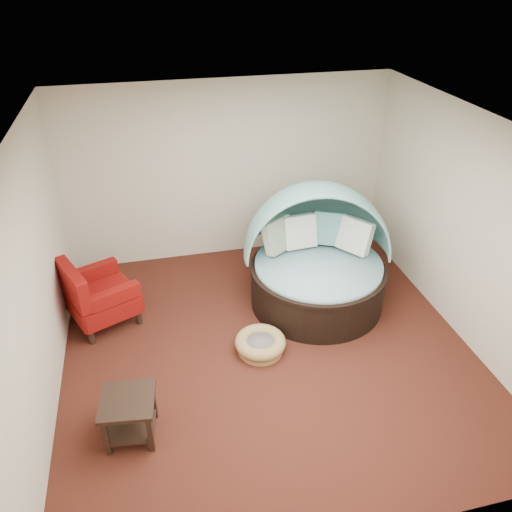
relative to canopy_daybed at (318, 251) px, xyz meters
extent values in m
plane|color=#471D14|center=(-0.93, -0.89, -0.79)|extent=(5.00, 5.00, 0.00)
plane|color=beige|center=(-0.93, 1.61, 0.61)|extent=(5.00, 0.00, 5.00)
plane|color=beige|center=(-0.93, -3.39, 0.61)|extent=(5.00, 0.00, 5.00)
plane|color=beige|center=(-3.43, -0.89, 0.61)|extent=(0.00, 5.00, 5.00)
plane|color=beige|center=(1.57, -0.89, 0.61)|extent=(0.00, 5.00, 5.00)
plane|color=white|center=(-0.93, -0.89, 2.01)|extent=(5.00, 5.00, 0.00)
cylinder|color=black|center=(-0.02, -0.11, -0.51)|extent=(2.14, 2.14, 0.56)
cylinder|color=black|center=(-0.02, -0.11, -0.21)|extent=(2.16, 2.16, 0.05)
cylinder|color=#8FC6CF|center=(-0.02, -0.11, -0.17)|extent=(2.02, 2.02, 0.12)
cube|color=#38654C|center=(-0.49, 0.31, 0.14)|extent=(0.54, 0.49, 0.49)
cube|color=white|center=(-0.16, 0.34, 0.14)|extent=(0.49, 0.30, 0.49)
cube|color=#5DA0A2|center=(0.28, 0.33, 0.14)|extent=(0.54, 0.44, 0.49)
cube|color=white|center=(0.55, 0.05, 0.14)|extent=(0.49, 0.54, 0.49)
cylinder|color=olive|center=(-1.03, -0.92, -0.76)|extent=(0.69, 0.69, 0.07)
torus|color=olive|center=(-1.03, -0.92, -0.65)|extent=(0.78, 0.78, 0.16)
cylinder|color=slate|center=(-1.03, -0.92, -0.67)|extent=(0.47, 0.47, 0.10)
cylinder|color=black|center=(-3.09, -0.28, -0.69)|extent=(0.10, 0.10, 0.20)
cylinder|color=black|center=(-3.36, 0.32, -0.69)|extent=(0.10, 0.10, 0.20)
cylinder|color=black|center=(-2.49, -0.01, -0.69)|extent=(0.10, 0.10, 0.20)
cylinder|color=black|center=(-2.76, 0.59, -0.69)|extent=(0.10, 0.10, 0.20)
cube|color=maroon|center=(-2.93, 0.16, -0.45)|extent=(1.09, 1.09, 0.29)
cube|color=maroon|center=(-3.23, 0.02, -0.07)|extent=(0.48, 0.82, 0.48)
cube|color=maroon|center=(-2.73, -0.14, -0.21)|extent=(0.66, 0.39, 0.20)
cube|color=maroon|center=(-3.02, 0.50, -0.21)|extent=(0.66, 0.39, 0.20)
cube|color=black|center=(-2.62, -1.85, -0.30)|extent=(0.60, 0.60, 0.04)
cube|color=black|center=(-2.62, -1.85, -0.66)|extent=(0.52, 0.52, 0.03)
cube|color=black|center=(-2.86, -2.03, -0.56)|extent=(0.06, 0.06, 0.47)
cube|color=black|center=(-2.81, -1.61, -0.56)|extent=(0.06, 0.06, 0.47)
cube|color=black|center=(-2.44, -2.08, -0.56)|extent=(0.06, 0.06, 0.47)
cube|color=black|center=(-2.38, -1.66, -0.56)|extent=(0.06, 0.06, 0.47)
camera|label=1|loc=(-2.17, -5.51, 3.51)|focal=35.00mm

